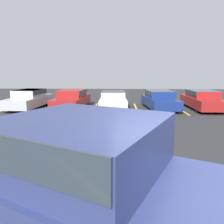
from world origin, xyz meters
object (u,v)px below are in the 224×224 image
parked_sedan_b (72,98)px  parked_sedan_d (159,99)px  parked_sedan_c (113,99)px  parked_sedan_e (202,99)px  parked_sedan_a (30,98)px  pickup_truck (100,196)px

parked_sedan_b → parked_sedan_d: 6.07m
parked_sedan_b → parked_sedan_d: size_ratio=1.04×
parked_sedan_c → parked_sedan_e: parked_sedan_e is taller
parked_sedan_e → parked_sedan_c: bearing=-90.8°
parked_sedan_b → parked_sedan_e: size_ratio=0.98×
parked_sedan_b → parked_sedan_d: bearing=92.4°
parked_sedan_b → parked_sedan_e: parked_sedan_b is taller
parked_sedan_a → parked_sedan_e: parked_sedan_a is taller
parked_sedan_b → parked_sedan_e: 8.99m
parked_sedan_b → parked_sedan_d: parked_sedan_b is taller
parked_sedan_a → parked_sedan_e: (11.94, 0.13, -0.01)m
pickup_truck → parked_sedan_b: (-3.14, 12.58, -0.29)m
parked_sedan_a → parked_sedan_b: size_ratio=0.98×
parked_sedan_c → parked_sedan_d: (3.18, -0.12, 0.05)m
parked_sedan_a → parked_sedan_c: size_ratio=1.02×
parked_sedan_d → parked_sedan_c: bearing=-97.3°
parked_sedan_a → parked_sedan_d: parked_sedan_a is taller
pickup_truck → parked_sedan_a: bearing=142.1°
parked_sedan_b → parked_sedan_e: (8.99, -0.06, 0.00)m
parked_sedan_b → parked_sedan_c: (2.89, 0.01, -0.05)m
pickup_truck → parked_sedan_a: 13.82m
pickup_truck → parked_sedan_a: pickup_truck is taller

